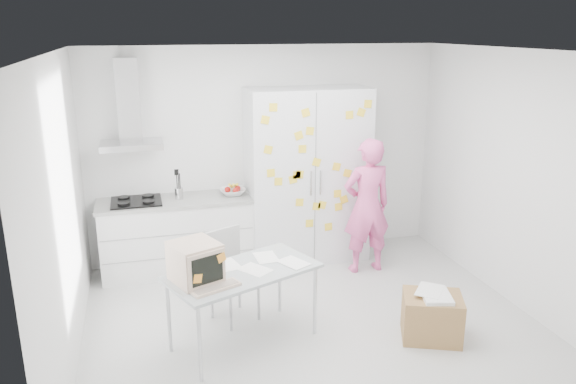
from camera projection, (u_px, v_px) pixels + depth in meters
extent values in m
cube|color=silver|center=(313.00, 325.00, 5.72)|extent=(4.50, 4.00, 0.02)
cube|color=white|center=(266.00, 153.00, 7.18)|extent=(4.50, 0.02, 2.70)
cube|color=white|center=(62.00, 218.00, 4.76)|extent=(0.02, 4.00, 2.70)
cube|color=white|center=(518.00, 181.00, 5.90)|extent=(0.02, 4.00, 2.70)
cube|color=white|center=(316.00, 51.00, 4.95)|extent=(4.50, 4.00, 0.02)
cube|color=white|center=(177.00, 237.00, 6.86)|extent=(1.80, 0.60, 0.88)
cube|color=gray|center=(179.00, 235.00, 6.54)|extent=(1.76, 0.01, 0.01)
cube|color=gray|center=(180.00, 257.00, 6.62)|extent=(1.76, 0.01, 0.01)
cube|color=#9E9E99|center=(175.00, 201.00, 6.73)|extent=(1.84, 0.63, 0.04)
cube|color=black|center=(136.00, 202.00, 6.60)|extent=(0.58, 0.50, 0.03)
cylinder|color=black|center=(124.00, 203.00, 6.45)|extent=(0.14, 0.14, 0.02)
cylinder|color=black|center=(149.00, 201.00, 6.52)|extent=(0.14, 0.14, 0.02)
cylinder|color=black|center=(124.00, 197.00, 6.67)|extent=(0.14, 0.14, 0.02)
cylinder|color=black|center=(148.00, 196.00, 6.74)|extent=(0.14, 0.14, 0.02)
cylinder|color=silver|center=(179.00, 193.00, 6.71)|extent=(0.10, 0.10, 0.14)
cylinder|color=black|center=(177.00, 185.00, 6.69)|extent=(0.01, 0.01, 0.30)
cylinder|color=black|center=(180.00, 185.00, 6.68)|extent=(0.01, 0.01, 0.30)
cylinder|color=black|center=(179.00, 185.00, 6.70)|extent=(0.01, 0.01, 0.30)
cube|color=black|center=(176.00, 172.00, 6.64)|extent=(0.05, 0.01, 0.07)
imported|color=white|center=(233.00, 192.00, 6.89)|extent=(0.31, 0.31, 0.08)
sphere|color=#B2140F|center=(228.00, 190.00, 6.88)|extent=(0.08, 0.08, 0.08)
sphere|color=#B2140F|center=(236.00, 191.00, 6.84)|extent=(0.08, 0.08, 0.08)
sphere|color=#B2140F|center=(238.00, 188.00, 6.93)|extent=(0.08, 0.08, 0.08)
cylinder|color=yellow|center=(231.00, 186.00, 6.88)|extent=(0.09, 0.17, 0.10)
cylinder|color=yellow|center=(233.00, 186.00, 6.89)|extent=(0.04, 0.17, 0.10)
cylinder|color=yellow|center=(235.00, 186.00, 6.89)|extent=(0.08, 0.17, 0.10)
cube|color=silver|center=(132.00, 145.00, 6.46)|extent=(0.70, 0.48, 0.07)
cube|color=silver|center=(128.00, 100.00, 6.43)|extent=(0.26, 0.24, 0.95)
cube|color=silver|center=(307.00, 176.00, 7.06)|extent=(1.50, 0.65, 2.20)
cube|color=slate|center=(315.00, 183.00, 6.76)|extent=(0.01, 0.01, 2.16)
cube|color=silver|center=(311.00, 183.00, 6.73)|extent=(0.02, 0.02, 0.30)
cube|color=silver|center=(320.00, 183.00, 6.76)|extent=(0.02, 0.02, 0.30)
cube|color=yellow|center=(350.00, 115.00, 6.63)|extent=(0.10, 0.00, 0.10)
cube|color=yellow|center=(361.00, 112.00, 6.66)|extent=(0.12, 0.00, 0.12)
cube|color=yellow|center=(367.00, 183.00, 6.94)|extent=(0.12, 0.00, 0.12)
cube|color=yellow|center=(297.00, 175.00, 6.67)|extent=(0.10, 0.00, 0.10)
cube|color=yellow|center=(317.00, 162.00, 6.69)|extent=(0.12, 0.00, 0.12)
cube|color=yellow|center=(344.00, 200.00, 6.92)|extent=(0.12, 0.00, 0.12)
cube|color=yellow|center=(300.00, 202.00, 6.77)|extent=(0.10, 0.00, 0.10)
cube|color=yellow|center=(306.00, 113.00, 6.48)|extent=(0.12, 0.00, 0.12)
cube|color=yellow|center=(322.00, 205.00, 6.86)|extent=(0.12, 0.00, 0.12)
cube|color=yellow|center=(347.00, 173.00, 6.84)|extent=(0.12, 0.00, 0.12)
cube|color=yellow|center=(338.00, 194.00, 6.88)|extent=(0.10, 0.00, 0.10)
cube|color=yellow|center=(299.00, 135.00, 6.54)|extent=(0.12, 0.00, 0.12)
cube|color=yellow|center=(278.00, 182.00, 6.63)|extent=(0.10, 0.00, 0.10)
cube|color=yellow|center=(271.00, 173.00, 6.57)|extent=(0.10, 0.00, 0.10)
cube|color=yellow|center=(265.00, 120.00, 6.38)|extent=(0.11, 0.00, 0.11)
cube|color=yellow|center=(309.00, 223.00, 6.89)|extent=(0.10, 0.00, 0.10)
cube|color=yellow|center=(300.00, 174.00, 6.67)|extent=(0.11, 0.00, 0.11)
cube|color=yellow|center=(355.00, 218.00, 7.04)|extent=(0.11, 0.00, 0.11)
cube|color=yellow|center=(368.00, 104.00, 6.66)|extent=(0.10, 0.00, 0.10)
cube|color=yellow|center=(302.00, 149.00, 6.59)|extent=(0.10, 0.00, 0.10)
cube|color=yellow|center=(293.00, 179.00, 6.67)|extent=(0.11, 0.00, 0.11)
cube|color=yellow|center=(328.00, 227.00, 6.97)|extent=(0.10, 0.00, 0.10)
cube|color=yellow|center=(273.00, 107.00, 6.36)|extent=(0.10, 0.00, 0.10)
cube|color=yellow|center=(268.00, 150.00, 6.49)|extent=(0.12, 0.00, 0.12)
cube|color=yellow|center=(339.00, 207.00, 6.93)|extent=(0.11, 0.00, 0.11)
cube|color=yellow|center=(310.00, 131.00, 6.56)|extent=(0.11, 0.00, 0.11)
cube|color=yellow|center=(337.00, 167.00, 6.77)|extent=(0.11, 0.00, 0.11)
cube|color=yellow|center=(317.00, 206.00, 6.85)|extent=(0.11, 0.00, 0.11)
imported|color=pink|center=(367.00, 206.00, 6.75)|extent=(0.62, 0.42, 1.66)
cube|color=#AFB8BA|center=(243.00, 272.00, 5.18)|extent=(1.54, 1.17, 0.03)
cylinder|color=silver|center=(200.00, 344.00, 4.70)|extent=(0.05, 0.05, 0.71)
cylinder|color=silver|center=(315.00, 301.00, 5.44)|extent=(0.05, 0.05, 0.71)
cylinder|color=silver|center=(169.00, 317.00, 5.13)|extent=(0.05, 0.05, 0.71)
cylinder|color=silver|center=(279.00, 280.00, 5.87)|extent=(0.05, 0.05, 0.71)
cube|color=beige|center=(195.00, 262.00, 4.92)|extent=(0.50, 0.51, 0.36)
cube|color=beige|center=(207.00, 270.00, 4.76)|extent=(0.34, 0.15, 0.32)
cube|color=black|center=(208.00, 270.00, 4.76)|extent=(0.28, 0.12, 0.25)
cube|color=#FF9E2E|center=(198.00, 279.00, 4.71)|extent=(0.09, 0.04, 0.09)
cube|color=#FF9E2E|center=(222.00, 258.00, 4.81)|extent=(0.09, 0.04, 0.09)
cube|color=beige|center=(216.00, 288.00, 4.80)|extent=(0.46, 0.30, 0.02)
cube|color=gray|center=(216.00, 286.00, 4.80)|extent=(0.41, 0.25, 0.01)
cube|color=white|center=(255.00, 269.00, 5.19)|extent=(0.34, 0.36, 0.00)
cube|color=white|center=(266.00, 257.00, 5.47)|extent=(0.22, 0.30, 0.00)
cube|color=white|center=(293.00, 262.00, 5.34)|extent=(0.32, 0.36, 0.00)
cube|color=white|center=(227.00, 265.00, 5.29)|extent=(0.27, 0.33, 0.00)
cube|color=#AEAEAC|center=(234.00, 279.00, 5.69)|extent=(0.56, 0.56, 0.04)
cube|color=#AEAEAC|center=(223.00, 250.00, 5.76)|extent=(0.38, 0.20, 0.46)
cylinder|color=#AAA9AE|center=(231.00, 311.00, 5.52)|extent=(0.04, 0.04, 0.43)
cylinder|color=#AAA9AE|center=(259.00, 301.00, 5.73)|extent=(0.04, 0.04, 0.43)
cylinder|color=#AAA9AE|center=(212.00, 299.00, 5.77)|extent=(0.04, 0.04, 0.43)
cylinder|color=#AAA9AE|center=(239.00, 289.00, 5.99)|extent=(0.04, 0.04, 0.43)
cube|color=#A07845|center=(432.00, 317.00, 5.41)|extent=(0.68, 0.62, 0.44)
cube|color=white|center=(436.00, 296.00, 5.31)|extent=(0.35, 0.41, 0.04)
cube|color=white|center=(430.00, 290.00, 5.38)|extent=(0.39, 0.40, 0.00)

